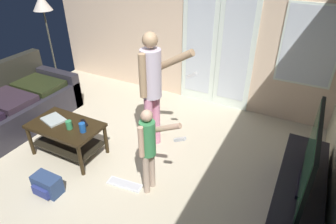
% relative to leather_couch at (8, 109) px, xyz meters
% --- Properties ---
extents(ground_plane, '(5.24, 4.77, 0.02)m').
position_rel_leather_couch_xyz_m(ground_plane, '(1.89, -0.14, -0.31)').
color(ground_plane, beige).
extents(wall_back_with_doors, '(5.24, 0.09, 2.92)m').
position_rel_leather_couch_xyz_m(wall_back_with_doors, '(2.00, 2.21, 1.11)').
color(wall_back_with_doors, beige).
rests_on(wall_back_with_doors, ground_plane).
extents(leather_couch, '(1.00, 2.07, 0.89)m').
position_rel_leather_couch_xyz_m(leather_couch, '(0.00, 0.00, 0.00)').
color(leather_couch, '#28262E').
rests_on(leather_couch, ground_plane).
extents(coffee_table, '(0.95, 0.56, 0.47)m').
position_rel_leather_couch_xyz_m(coffee_table, '(1.31, -0.09, 0.04)').
color(coffee_table, black).
rests_on(coffee_table, ground_plane).
extents(tv_stand, '(0.45, 1.79, 0.48)m').
position_rel_leather_couch_xyz_m(tv_stand, '(4.18, 0.15, -0.06)').
color(tv_stand, black).
rests_on(tv_stand, ground_plane).
extents(flat_screen_tv, '(0.08, 1.17, 0.72)m').
position_rel_leather_couch_xyz_m(flat_screen_tv, '(4.18, 0.16, 0.54)').
color(flat_screen_tv, black).
rests_on(flat_screen_tv, tv_stand).
extents(person_adult, '(0.69, 0.44, 1.64)m').
position_rel_leather_couch_xyz_m(person_adult, '(2.25, 0.59, 0.68)').
color(person_adult, pink).
rests_on(person_adult, ground_plane).
extents(person_child, '(0.49, 0.29, 1.09)m').
position_rel_leather_couch_xyz_m(person_child, '(2.63, -0.16, 0.35)').
color(person_child, tan).
rests_on(person_child, ground_plane).
extents(floor_lamp, '(0.33, 0.33, 1.76)m').
position_rel_leather_couch_xyz_m(floor_lamp, '(-0.35, 1.36, 1.21)').
color(floor_lamp, '#2C2A2F').
rests_on(floor_lamp, ground_plane).
extents(backpack, '(0.34, 0.22, 0.23)m').
position_rel_leather_couch_xyz_m(backpack, '(1.60, -0.76, -0.19)').
color(backpack, navy).
rests_on(backpack, ground_plane).
extents(loose_keyboard, '(0.45, 0.18, 0.02)m').
position_rel_leather_couch_xyz_m(loose_keyboard, '(2.32, -0.25, -0.29)').
color(loose_keyboard, white).
rests_on(loose_keyboard, ground_plane).
extents(laptop_closed, '(0.35, 0.30, 0.02)m').
position_rel_leather_couch_xyz_m(laptop_closed, '(1.10, -0.08, 0.18)').
color(laptop_closed, '#A8B3AE').
rests_on(laptop_closed, coffee_table).
extents(cup_near_edge, '(0.08, 0.08, 0.11)m').
position_rel_leather_couch_xyz_m(cup_near_edge, '(1.44, -0.13, 0.23)').
color(cup_near_edge, '#328950').
rests_on(cup_near_edge, coffee_table).
extents(cup_by_laptop, '(0.08, 0.08, 0.12)m').
position_rel_leather_couch_xyz_m(cup_by_laptop, '(1.63, -0.10, 0.23)').
color(cup_by_laptop, '#1A4FA1').
rests_on(cup_by_laptop, coffee_table).
extents(tv_remote_black, '(0.17, 0.13, 0.02)m').
position_rel_leather_couch_xyz_m(tv_remote_black, '(1.52, 0.05, 0.18)').
color(tv_remote_black, black).
rests_on(tv_remote_black, coffee_table).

